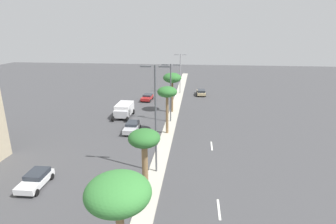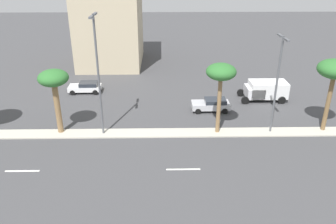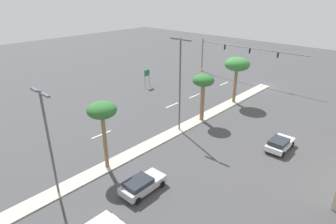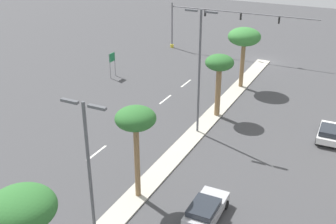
{
  "view_description": "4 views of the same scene",
  "coord_description": "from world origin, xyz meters",
  "px_view_note": "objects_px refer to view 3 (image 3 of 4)",
  "views": [
    {
      "loc": [
        4.0,
        -1.16,
        14.83
      ],
      "look_at": [
        0.17,
        34.29,
        3.73
      ],
      "focal_mm": 28.73,
      "sensor_mm": 36.0,
      "label": 1
    },
    {
      "loc": [
        29.67,
        30.17,
        15.93
      ],
      "look_at": [
        0.57,
        30.7,
        2.59
      ],
      "focal_mm": 36.47,
      "sensor_mm": 36.0,
      "label": 2
    },
    {
      "loc": [
        -21.05,
        49.3,
        16.66
      ],
      "look_at": [
        -0.73,
        27.25,
        3.62
      ],
      "focal_mm": 30.62,
      "sensor_mm": 36.0,
      "label": 3
    },
    {
      "loc": [
        -13.21,
        56.98,
        18.36
      ],
      "look_at": [
        2.19,
        26.17,
        2.38
      ],
      "focal_mm": 44.61,
      "sensor_mm": 36.0,
      "label": 4
    }
  ],
  "objects_px": {
    "street_lamp_trailing": "(180,80)",
    "directional_road_sign": "(147,75)",
    "palm_tree_inboard": "(237,65)",
    "palm_tree_mid": "(102,112)",
    "sedan_silver_trailing": "(142,184)",
    "traffic_signal_gantry": "(228,53)",
    "street_lamp_left": "(48,136)",
    "palm_tree_left": "(203,83)",
    "sedan_white_mid": "(280,144)"
  },
  "relations": [
    {
      "from": "palm_tree_mid",
      "to": "traffic_signal_gantry",
      "type": "bearing_deg",
      "value": -76.55
    },
    {
      "from": "palm_tree_left",
      "to": "street_lamp_left",
      "type": "bearing_deg",
      "value": 89.23
    },
    {
      "from": "sedan_white_mid",
      "to": "street_lamp_left",
      "type": "bearing_deg",
      "value": 61.13
    },
    {
      "from": "palm_tree_left",
      "to": "palm_tree_mid",
      "type": "xyz_separation_m",
      "value": [
        0.29,
        15.46,
        0.7
      ]
    },
    {
      "from": "palm_tree_inboard",
      "to": "street_lamp_trailing",
      "type": "height_order",
      "value": "street_lamp_trailing"
    },
    {
      "from": "directional_road_sign",
      "to": "sedan_silver_trailing",
      "type": "bearing_deg",
      "value": 135.56
    },
    {
      "from": "palm_tree_inboard",
      "to": "street_lamp_left",
      "type": "relative_size",
      "value": 0.75
    },
    {
      "from": "directional_road_sign",
      "to": "street_lamp_trailing",
      "type": "relative_size",
      "value": 0.28
    },
    {
      "from": "street_lamp_trailing",
      "to": "sedan_white_mid",
      "type": "height_order",
      "value": "street_lamp_trailing"
    },
    {
      "from": "palm_tree_mid",
      "to": "sedan_silver_trailing",
      "type": "xyz_separation_m",
      "value": [
        -5.31,
        0.13,
        -5.33
      ]
    },
    {
      "from": "palm_tree_inboard",
      "to": "sedan_white_mid",
      "type": "relative_size",
      "value": 1.73
    },
    {
      "from": "traffic_signal_gantry",
      "to": "palm_tree_mid",
      "type": "height_order",
      "value": "palm_tree_mid"
    },
    {
      "from": "palm_tree_mid",
      "to": "street_lamp_trailing",
      "type": "bearing_deg",
      "value": -89.59
    },
    {
      "from": "palm_tree_left",
      "to": "palm_tree_mid",
      "type": "distance_m",
      "value": 15.48
    },
    {
      "from": "directional_road_sign",
      "to": "sedan_silver_trailing",
      "type": "distance_m",
      "value": 29.33
    },
    {
      "from": "palm_tree_mid",
      "to": "directional_road_sign",
      "type": "bearing_deg",
      "value": -52.57
    },
    {
      "from": "traffic_signal_gantry",
      "to": "sedan_silver_trailing",
      "type": "relative_size",
      "value": 5.13
    },
    {
      "from": "sedan_silver_trailing",
      "to": "palm_tree_inboard",
      "type": "bearing_deg",
      "value": -77.77
    },
    {
      "from": "directional_road_sign",
      "to": "street_lamp_left",
      "type": "distance_m",
      "value": 30.23
    },
    {
      "from": "palm_tree_mid",
      "to": "sedan_white_mid",
      "type": "distance_m",
      "value": 19.62
    },
    {
      "from": "traffic_signal_gantry",
      "to": "sedan_white_mid",
      "type": "relative_size",
      "value": 5.34
    },
    {
      "from": "palm_tree_inboard",
      "to": "palm_tree_left",
      "type": "relative_size",
      "value": 1.11
    },
    {
      "from": "street_lamp_trailing",
      "to": "palm_tree_inboard",
      "type": "bearing_deg",
      "value": -90.45
    },
    {
      "from": "palm_tree_mid",
      "to": "sedan_silver_trailing",
      "type": "relative_size",
      "value": 1.63
    },
    {
      "from": "directional_road_sign",
      "to": "street_lamp_left",
      "type": "relative_size",
      "value": 0.34
    },
    {
      "from": "sedan_white_mid",
      "to": "palm_tree_mid",
      "type": "bearing_deg",
      "value": 53.34
    },
    {
      "from": "palm_tree_mid",
      "to": "street_lamp_left",
      "type": "height_order",
      "value": "street_lamp_left"
    },
    {
      "from": "sedan_white_mid",
      "to": "palm_tree_inboard",
      "type": "bearing_deg",
      "value": -39.13
    },
    {
      "from": "sedan_white_mid",
      "to": "traffic_signal_gantry",
      "type": "bearing_deg",
      "value": -46.31
    },
    {
      "from": "directional_road_sign",
      "to": "palm_tree_mid",
      "type": "xyz_separation_m",
      "value": [
        -15.6,
        20.38,
        3.84
      ]
    },
    {
      "from": "street_lamp_left",
      "to": "sedan_white_mid",
      "type": "height_order",
      "value": "street_lamp_left"
    },
    {
      "from": "palm_tree_inboard",
      "to": "palm_tree_left",
      "type": "xyz_separation_m",
      "value": [
        -0.27,
        8.83,
        -0.65
      ]
    },
    {
      "from": "palm_tree_mid",
      "to": "sedan_white_mid",
      "type": "relative_size",
      "value": 1.7
    },
    {
      "from": "street_lamp_trailing",
      "to": "street_lamp_left",
      "type": "bearing_deg",
      "value": 90.32
    },
    {
      "from": "traffic_signal_gantry",
      "to": "street_lamp_left",
      "type": "distance_m",
      "value": 42.12
    },
    {
      "from": "palm_tree_inboard",
      "to": "palm_tree_mid",
      "type": "relative_size",
      "value": 1.02
    },
    {
      "from": "directional_road_sign",
      "to": "street_lamp_left",
      "type": "xyz_separation_m",
      "value": [
        -15.61,
        25.66,
        3.44
      ]
    },
    {
      "from": "traffic_signal_gantry",
      "to": "street_lamp_left",
      "type": "bearing_deg",
      "value": 101.8
    },
    {
      "from": "street_lamp_trailing",
      "to": "sedan_white_mid",
      "type": "bearing_deg",
      "value": -160.91
    },
    {
      "from": "street_lamp_left",
      "to": "street_lamp_trailing",
      "type": "bearing_deg",
      "value": -89.68
    },
    {
      "from": "traffic_signal_gantry",
      "to": "directional_road_sign",
      "type": "distance_m",
      "value": 17.24
    },
    {
      "from": "directional_road_sign",
      "to": "palm_tree_left",
      "type": "xyz_separation_m",
      "value": [
        -15.89,
        4.92,
        3.14
      ]
    },
    {
      "from": "street_lamp_trailing",
      "to": "directional_road_sign",
      "type": "bearing_deg",
      "value": -30.57
    },
    {
      "from": "palm_tree_mid",
      "to": "sedan_white_mid",
      "type": "height_order",
      "value": "palm_tree_mid"
    },
    {
      "from": "palm_tree_left",
      "to": "street_lamp_trailing",
      "type": "distance_m",
      "value": 4.46
    },
    {
      "from": "street_lamp_left",
      "to": "sedan_white_mid",
      "type": "xyz_separation_m",
      "value": [
        -11.26,
        -20.42,
        -4.94
      ]
    },
    {
      "from": "street_lamp_left",
      "to": "sedan_silver_trailing",
      "type": "distance_m",
      "value": 8.88
    },
    {
      "from": "traffic_signal_gantry",
      "to": "street_lamp_trailing",
      "type": "distance_m",
      "value": 26.23
    },
    {
      "from": "directional_road_sign",
      "to": "traffic_signal_gantry",
      "type": "bearing_deg",
      "value": -114.22
    },
    {
      "from": "traffic_signal_gantry",
      "to": "palm_tree_mid",
      "type": "distance_m",
      "value": 36.98
    }
  ]
}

